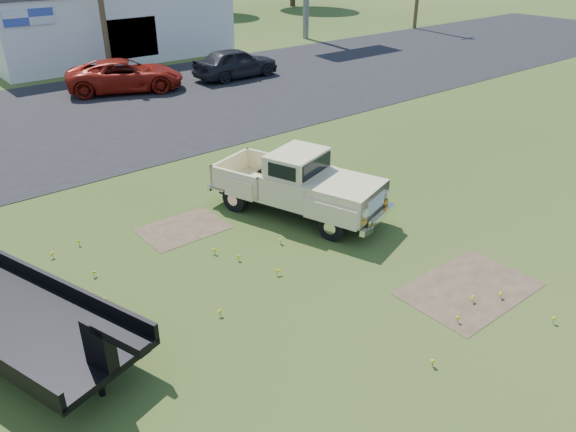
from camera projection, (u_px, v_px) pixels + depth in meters
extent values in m
plane|color=#324C18|center=(328.00, 257.00, 13.68)|extent=(140.00, 140.00, 0.00)
cube|color=black|center=(90.00, 116.00, 24.04)|extent=(90.00, 14.00, 0.02)
cube|color=#4E3B29|center=(469.00, 289.00, 12.45)|extent=(3.00, 2.00, 0.01)
cube|color=#4E3B29|center=(183.00, 229.00, 14.97)|extent=(2.20, 1.60, 0.01)
cube|color=silver|center=(104.00, 23.00, 34.80)|extent=(14.00, 8.00, 4.00)
cube|color=black|center=(133.00, 38.00, 32.25)|extent=(3.00, 0.10, 2.20)
cube|color=silver|center=(28.00, 17.00, 28.36)|extent=(2.50, 0.08, 0.80)
cylinder|color=#39261A|center=(115.00, 4.00, 46.60)|extent=(0.56, 0.56, 3.42)
imported|color=maroon|center=(125.00, 76.00, 27.46)|extent=(6.08, 4.48, 1.54)
imported|color=black|center=(236.00, 63.00, 29.95)|extent=(4.68, 1.91, 1.59)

